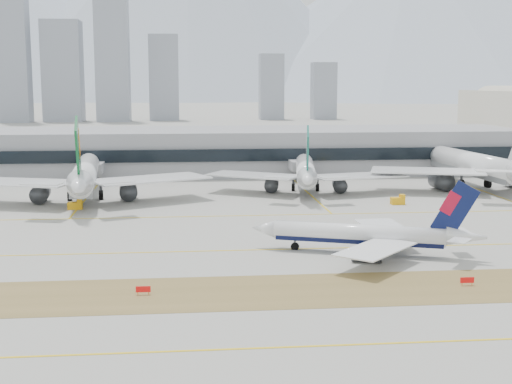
{
  "coord_description": "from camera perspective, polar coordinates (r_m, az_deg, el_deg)",
  "views": [
    {
      "loc": [
        -8.33,
        -135.32,
        31.27
      ],
      "look_at": [
        6.94,
        18.0,
        7.5
      ],
      "focal_mm": 50.0,
      "sensor_mm": 36.0,
      "label": 1
    }
  ],
  "objects": [
    {
      "name": "taxiing_airliner",
      "position": [
        132.43,
        8.87,
        -3.44
      ],
      "size": [
        41.51,
        35.15,
        14.49
      ],
      "rotation": [
        0.0,
        0.0,
        2.79
      ],
      "color": "white",
      "rests_on": "ground"
    },
    {
      "name": "hold_sign_left",
      "position": [
        107.89,
        -9.01,
        -7.7
      ],
      "size": [
        2.2,
        0.15,
        1.35
      ],
      "color": "red",
      "rests_on": "ground"
    },
    {
      "name": "gse_c",
      "position": [
        187.86,
        11.31,
        -0.66
      ],
      "size": [
        3.55,
        2.0,
        2.6
      ],
      "color": "#EBA20C",
      "rests_on": "ground"
    },
    {
      "name": "ground",
      "position": [
        139.13,
        -2.12,
        -4.22
      ],
      "size": [
        3000.0,
        3000.0,
        0.0
      ],
      "primitive_type": "plane",
      "color": "#99968F",
      "rests_on": "ground"
    },
    {
      "name": "gse_b",
      "position": [
        182.75,
        -14.23,
        -1.02
      ],
      "size": [
        3.55,
        2.0,
        2.6
      ],
      "color": "#EBA20C",
      "rests_on": "ground"
    },
    {
      "name": "widebody_china_air",
      "position": [
        221.24,
        17.28,
        1.98
      ],
      "size": [
        69.81,
        68.47,
        24.94
      ],
      "rotation": [
        0.0,
        0.0,
        1.65
      ],
      "color": "white",
      "rests_on": "ground"
    },
    {
      "name": "apron_markings",
      "position": [
        87.56,
        0.15,
        -12.14
      ],
      "size": [
        360.0,
        122.22,
        0.06
      ],
      "color": "brown",
      "rests_on": "ground"
    },
    {
      "name": "mountain_ridge",
      "position": [
        1547.35,
        -4.26,
        14.33
      ],
      "size": [
        2830.0,
        1120.0,
        470.0
      ],
      "color": "#9EA8B7",
      "rests_on": "ground"
    },
    {
      "name": "hold_sign_right",
      "position": [
        116.06,
        16.54,
        -6.78
      ],
      "size": [
        2.2,
        0.15,
        1.35
      ],
      "color": "red",
      "rests_on": "ground"
    },
    {
      "name": "widebody_eva",
      "position": [
        194.86,
        -13.56,
        1.19
      ],
      "size": [
        67.28,
        66.06,
        24.06
      ],
      "rotation": [
        0.0,
        0.0,
        1.66
      ],
      "color": "white",
      "rests_on": "ground"
    },
    {
      "name": "widebody_cathay",
      "position": [
        205.94,
        3.99,
        1.56
      ],
      "size": [
        57.4,
        56.69,
        20.67
      ],
      "rotation": [
        0.0,
        0.0,
        1.42
      ],
      "color": "white",
      "rests_on": "ground"
    },
    {
      "name": "city_skyline",
      "position": [
        597.2,
        -15.42,
        10.24
      ],
      "size": [
        342.0,
        49.8,
        140.0
      ],
      "color": "gray",
      "rests_on": "ground"
    },
    {
      "name": "terminal",
      "position": [
        251.42,
        -3.77,
        3.33
      ],
      "size": [
        280.0,
        43.1,
        15.0
      ],
      "color": "gray",
      "rests_on": "ground"
    }
  ]
}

